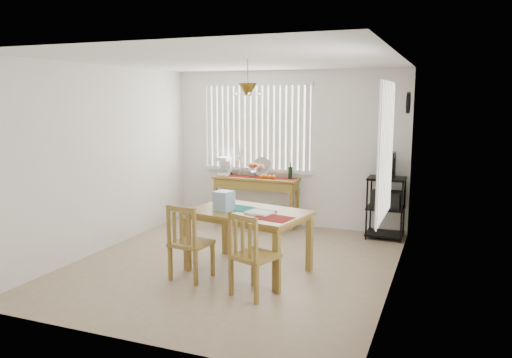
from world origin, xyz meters
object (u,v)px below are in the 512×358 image
at_px(sideboard, 256,189).
at_px(wire_cart, 386,202).
at_px(chair_left, 189,243).
at_px(dining_table, 248,218).
at_px(cart_items, 388,166).
at_px(chair_right, 252,256).

xyz_separation_m(sideboard, wire_cart, (2.15, -0.04, -0.05)).
relative_size(wire_cart, chair_left, 1.04).
bearing_deg(chair_left, dining_table, 45.87).
bearing_deg(sideboard, chair_left, -85.64).
height_order(sideboard, cart_items, cart_items).
bearing_deg(cart_items, wire_cart, -90.00).
height_order(sideboard, dining_table, sideboard).
xyz_separation_m(wire_cart, dining_table, (-1.41, -2.13, 0.11)).
height_order(sideboard, wire_cart, wire_cart).
bearing_deg(chair_right, sideboard, 110.53).
bearing_deg(chair_left, sideboard, 94.36).
xyz_separation_m(dining_table, chair_right, (0.36, -0.75, -0.22)).
bearing_deg(chair_left, cart_items, 54.11).
bearing_deg(chair_right, cart_items, 69.91).
distance_m(sideboard, dining_table, 2.29).
distance_m(sideboard, cart_items, 2.21).
distance_m(wire_cart, chair_right, 3.07).
relative_size(sideboard, chair_right, 1.56).
bearing_deg(wire_cart, chair_left, -125.99).
relative_size(dining_table, chair_right, 1.70).
xyz_separation_m(sideboard, chair_left, (0.21, -2.71, -0.17)).
bearing_deg(dining_table, sideboard, 108.75).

